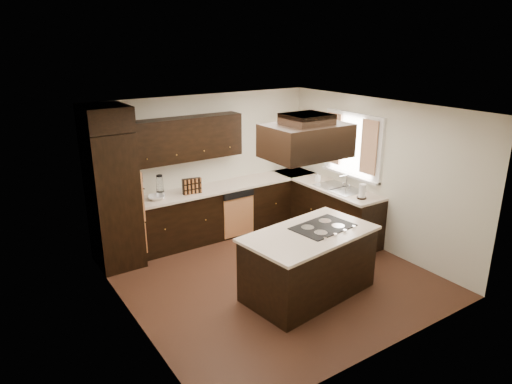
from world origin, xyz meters
TOP-DOWN VIEW (x-y plane):
  - floor at (0.00, 0.00)m, footprint 4.20×4.20m
  - ceiling at (0.00, 0.00)m, footprint 4.20×4.20m
  - wall_back at (0.00, 2.11)m, footprint 4.20×0.02m
  - wall_front at (0.00, -2.11)m, footprint 4.20×0.02m
  - wall_left at (-2.11, 0.00)m, footprint 0.02×4.20m
  - wall_right at (2.11, 0.00)m, footprint 0.02×4.20m
  - oven_column at (-1.78, 1.71)m, footprint 0.65×0.75m
  - wall_oven_face at (-1.43, 1.71)m, footprint 0.05×0.62m
  - base_cabinets_back at (0.03, 1.80)m, footprint 2.93×0.60m
  - base_cabinets_right at (1.80, 0.90)m, footprint 0.60×2.40m
  - countertop_back at (0.03, 1.79)m, footprint 2.93×0.63m
  - countertop_right at (1.79, 0.90)m, footprint 0.63×2.40m
  - upper_cabinets at (-0.43, 1.93)m, footprint 2.00×0.34m
  - dishwasher_front at (0.33, 1.50)m, footprint 0.60×0.05m
  - window_frame at (2.07, 0.55)m, footprint 0.06×1.32m
  - window_pane at (2.10, 0.55)m, footprint 0.00×1.20m
  - curtain_left at (2.01, 0.13)m, footprint 0.02×0.34m
  - curtain_right at (2.01, 0.97)m, footprint 0.02×0.34m
  - sink_rim at (1.80, 0.55)m, footprint 0.52×0.84m
  - island at (0.14, -0.65)m, footprint 1.87×1.18m
  - island_top at (0.14, -0.65)m, footprint 1.94×1.25m
  - cooktop at (0.40, -0.62)m, footprint 0.90×0.66m
  - range_hood at (0.10, -0.55)m, footprint 1.05×0.72m
  - hood_duct at (0.10, -0.55)m, footprint 0.55×0.50m
  - blender_base at (-0.98, 1.80)m, footprint 0.15×0.15m
  - blender_pitcher at (-0.98, 1.80)m, footprint 0.13×0.13m
  - spice_rack at (-0.46, 1.70)m, footprint 0.33×0.14m
  - mixing_bowl at (-1.07, 1.75)m, footprint 0.35×0.35m
  - soap_bottle at (1.75, 1.05)m, footprint 0.09×0.09m
  - paper_towel at (1.73, -0.06)m, footprint 0.11×0.11m

SIDE VIEW (x-z plane):
  - floor at x=0.00m, z-range -0.02..0.00m
  - dishwasher_front at x=0.33m, z-range 0.04..0.76m
  - base_cabinets_back at x=0.03m, z-range 0.00..0.88m
  - base_cabinets_right at x=1.80m, z-range 0.00..0.88m
  - island at x=0.14m, z-range 0.00..0.88m
  - countertop_back at x=0.03m, z-range 0.88..0.92m
  - countertop_right at x=1.79m, z-range 0.88..0.92m
  - island_top at x=0.14m, z-range 0.88..0.92m
  - sink_rim at x=1.80m, z-range 0.92..0.93m
  - cooktop at x=0.40m, z-range 0.92..0.93m
  - mixing_bowl at x=-1.07m, z-range 0.92..0.99m
  - blender_base at x=-0.98m, z-range 0.92..1.02m
  - soap_bottle at x=1.75m, z-range 0.92..1.10m
  - paper_towel at x=1.73m, z-range 0.92..1.16m
  - spice_rack at x=-0.46m, z-range 0.92..1.18m
  - oven_column at x=-1.78m, z-range 0.00..2.12m
  - wall_oven_face at x=-1.43m, z-range 0.73..1.51m
  - blender_pitcher at x=-0.98m, z-range 1.02..1.28m
  - wall_back at x=0.00m, z-range 0.00..2.50m
  - wall_front at x=0.00m, z-range 0.00..2.50m
  - wall_left at x=-2.11m, z-range 0.00..2.50m
  - wall_right at x=2.11m, z-range 0.00..2.50m
  - window_frame at x=2.07m, z-range 1.09..2.21m
  - window_pane at x=2.10m, z-range 1.15..2.15m
  - curtain_left at x=2.01m, z-range 1.25..2.15m
  - curtain_right at x=2.01m, z-range 1.25..2.15m
  - upper_cabinets at x=-0.43m, z-range 1.45..2.17m
  - range_hood at x=0.10m, z-range 1.95..2.37m
  - hood_duct at x=0.10m, z-range 2.37..2.50m
  - ceiling at x=0.00m, z-range 2.50..2.52m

